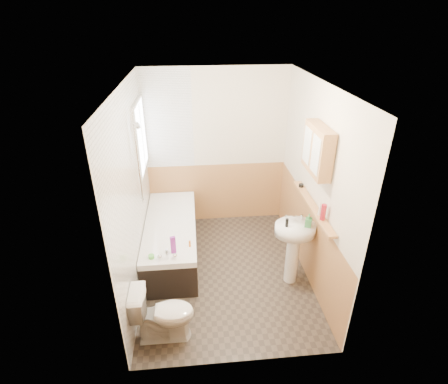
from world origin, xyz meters
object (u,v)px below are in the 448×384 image
(toilet, at_px, (163,314))
(sink, at_px, (294,241))
(pine_shelf, at_px, (313,206))
(medicine_cabinet, at_px, (318,150))
(bathtub, at_px, (171,238))

(toilet, bearing_deg, sink, -64.48)
(pine_shelf, xyz_separation_m, medicine_cabinet, (-0.03, 0.01, 0.72))
(toilet, height_order, sink, sink)
(toilet, distance_m, sink, 1.79)
(pine_shelf, height_order, medicine_cabinet, medicine_cabinet)
(sink, height_order, medicine_cabinet, medicine_cabinet)
(toilet, xyz_separation_m, pine_shelf, (1.80, 0.79, 0.77))
(bathtub, height_order, medicine_cabinet, medicine_cabinet)
(sink, bearing_deg, bathtub, 142.79)
(pine_shelf, bearing_deg, medicine_cabinet, 165.96)
(pine_shelf, bearing_deg, bathtub, 159.54)
(bathtub, xyz_separation_m, pine_shelf, (1.77, -0.66, 0.81))
(bathtub, xyz_separation_m, medicine_cabinet, (1.74, -0.65, 1.52))
(sink, distance_m, medicine_cabinet, 1.20)
(pine_shelf, bearing_deg, toilet, -156.18)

